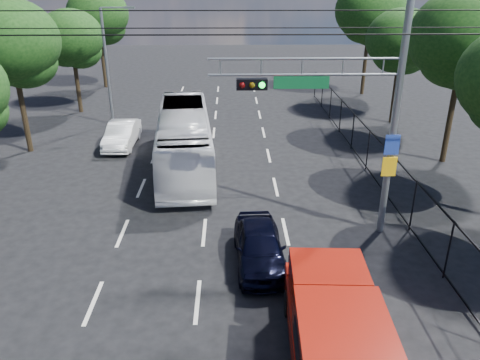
{
  "coord_description": "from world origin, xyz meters",
  "views": [
    {
      "loc": [
        0.99,
        -7.03,
        8.61
      ],
      "look_at": [
        1.28,
        6.35,
        2.8
      ],
      "focal_mm": 35.0,
      "sensor_mm": 36.0,
      "label": 1
    }
  ],
  "objects_px": {
    "navy_hatchback": "(260,246)",
    "white_van": "(122,134)",
    "red_pickup": "(334,326)",
    "white_bus": "(184,139)",
    "signal_mast": "(362,90)"
  },
  "relations": [
    {
      "from": "navy_hatchback",
      "to": "white_van",
      "type": "distance_m",
      "value": 13.63
    },
    {
      "from": "red_pickup",
      "to": "navy_hatchback",
      "type": "bearing_deg",
      "value": 108.98
    },
    {
      "from": "red_pickup",
      "to": "white_van",
      "type": "distance_m",
      "value": 18.16
    },
    {
      "from": "white_bus",
      "to": "navy_hatchback",
      "type": "bearing_deg",
      "value": -75.25
    },
    {
      "from": "signal_mast",
      "to": "red_pickup",
      "type": "relative_size",
      "value": 1.69
    },
    {
      "from": "signal_mast",
      "to": "white_van",
      "type": "relative_size",
      "value": 2.34
    },
    {
      "from": "signal_mast",
      "to": "navy_hatchback",
      "type": "xyz_separation_m",
      "value": [
        -3.38,
        -2.05,
        -4.58
      ]
    },
    {
      "from": "signal_mast",
      "to": "white_bus",
      "type": "relative_size",
      "value": 0.93
    },
    {
      "from": "white_van",
      "to": "navy_hatchback",
      "type": "bearing_deg",
      "value": -59.08
    },
    {
      "from": "red_pickup",
      "to": "signal_mast",
      "type": "bearing_deg",
      "value": 73.56
    },
    {
      "from": "signal_mast",
      "to": "red_pickup",
      "type": "xyz_separation_m",
      "value": [
        -1.89,
        -6.39,
        -4.15
      ]
    },
    {
      "from": "navy_hatchback",
      "to": "white_bus",
      "type": "height_order",
      "value": "white_bus"
    },
    {
      "from": "navy_hatchback",
      "to": "red_pickup",
      "type": "bearing_deg",
      "value": -73.63
    },
    {
      "from": "signal_mast",
      "to": "white_van",
      "type": "distance_m",
      "value": 14.85
    },
    {
      "from": "white_bus",
      "to": "signal_mast",
      "type": "bearing_deg",
      "value": -50.53
    }
  ]
}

